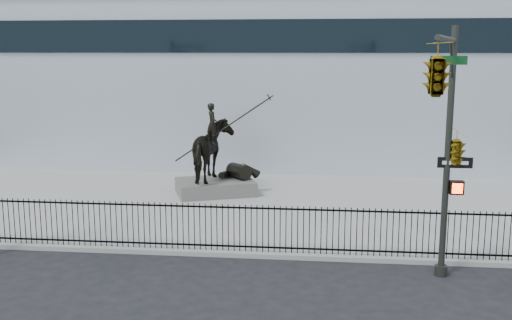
# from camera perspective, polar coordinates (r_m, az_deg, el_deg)

# --- Properties ---
(ground) EXTENTS (120.00, 120.00, 0.00)m
(ground) POSITION_cam_1_polar(r_m,az_deg,el_deg) (18.03, -5.48, -10.24)
(ground) COLOR black
(ground) RESTS_ON ground
(plaza) EXTENTS (30.00, 12.00, 0.15)m
(plaza) POSITION_cam_1_polar(r_m,az_deg,el_deg) (24.58, -2.20, -4.35)
(plaza) COLOR #959592
(plaza) RESTS_ON ground
(building) EXTENTS (44.00, 14.00, 9.00)m
(building) POSITION_cam_1_polar(r_m,az_deg,el_deg) (36.71, 0.72, 7.58)
(building) COLOR #B4BAC4
(building) RESTS_ON ground
(picket_fence) EXTENTS (22.10, 0.10, 1.50)m
(picket_fence) POSITION_cam_1_polar(r_m,az_deg,el_deg) (18.90, -4.77, -6.35)
(picket_fence) COLOR black
(picket_fence) RESTS_ON plaza
(statue_plinth) EXTENTS (3.83, 3.24, 0.61)m
(statue_plinth) POSITION_cam_1_polar(r_m,az_deg,el_deg) (26.20, -3.91, -2.57)
(statue_plinth) COLOR #514F4A
(statue_plinth) RESTS_ON plaza
(equestrian_statue) EXTENTS (3.92, 3.19, 3.53)m
(equestrian_statue) POSITION_cam_1_polar(r_m,az_deg,el_deg) (25.90, -3.81, 0.85)
(equestrian_statue) COLOR black
(equestrian_statue) RESTS_ON statue_plinth
(traffic_signal_right) EXTENTS (2.17, 6.86, 7.00)m
(traffic_signal_right) POSITION_cam_1_polar(r_m,az_deg,el_deg) (14.88, 17.72, 4.15)
(traffic_signal_right) COLOR #272924
(traffic_signal_right) RESTS_ON ground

